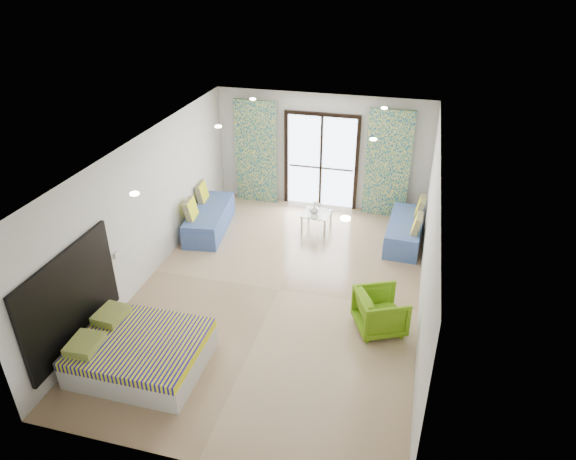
% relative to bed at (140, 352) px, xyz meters
% --- Properties ---
extents(floor, '(5.00, 7.50, 0.01)m').
position_rel_bed_xyz_m(floor, '(1.47, 2.40, -0.26)').
color(floor, '#967959').
rests_on(floor, ground).
extents(ceiling, '(5.00, 7.50, 0.01)m').
position_rel_bed_xyz_m(ceiling, '(1.47, 2.40, 2.44)').
color(ceiling, silver).
rests_on(ceiling, ground).
extents(wall_back, '(5.00, 0.01, 2.70)m').
position_rel_bed_xyz_m(wall_back, '(1.47, 6.15, 1.09)').
color(wall_back, silver).
rests_on(wall_back, ground).
extents(wall_front, '(5.00, 0.01, 2.70)m').
position_rel_bed_xyz_m(wall_front, '(1.47, -1.35, 1.09)').
color(wall_front, silver).
rests_on(wall_front, ground).
extents(wall_left, '(0.01, 7.50, 2.70)m').
position_rel_bed_xyz_m(wall_left, '(-1.03, 2.40, 1.09)').
color(wall_left, silver).
rests_on(wall_left, ground).
extents(wall_right, '(0.01, 7.50, 2.70)m').
position_rel_bed_xyz_m(wall_right, '(3.97, 2.40, 1.09)').
color(wall_right, silver).
rests_on(wall_right, ground).
extents(balcony_door, '(1.76, 0.08, 2.28)m').
position_rel_bed_xyz_m(balcony_door, '(1.47, 6.12, 1.00)').
color(balcony_door, black).
rests_on(balcony_door, floor).
extents(balcony_rail, '(1.52, 0.03, 0.04)m').
position_rel_bed_xyz_m(balcony_rail, '(1.47, 6.13, 0.69)').
color(balcony_rail, '#595451').
rests_on(balcony_rail, balcony_door).
extents(curtain_left, '(1.00, 0.10, 2.50)m').
position_rel_bed_xyz_m(curtain_left, '(-0.08, 5.97, 0.99)').
color(curtain_left, silver).
rests_on(curtain_left, floor).
extents(curtain_right, '(1.00, 0.10, 2.50)m').
position_rel_bed_xyz_m(curtain_right, '(3.02, 5.97, 0.99)').
color(curtain_right, silver).
rests_on(curtain_right, floor).
extents(downlight_a, '(0.12, 0.12, 0.02)m').
position_rel_bed_xyz_m(downlight_a, '(0.07, 0.40, 2.41)').
color(downlight_a, '#FFE0B2').
rests_on(downlight_a, ceiling).
extents(downlight_b, '(0.12, 0.12, 0.02)m').
position_rel_bed_xyz_m(downlight_b, '(2.87, 0.40, 2.41)').
color(downlight_b, '#FFE0B2').
rests_on(downlight_b, ceiling).
extents(downlight_c, '(0.12, 0.12, 0.02)m').
position_rel_bed_xyz_m(downlight_c, '(0.07, 3.40, 2.41)').
color(downlight_c, '#FFE0B2').
rests_on(downlight_c, ceiling).
extents(downlight_d, '(0.12, 0.12, 0.02)m').
position_rel_bed_xyz_m(downlight_d, '(2.87, 3.40, 2.41)').
color(downlight_d, '#FFE0B2').
rests_on(downlight_d, ceiling).
extents(downlight_e, '(0.12, 0.12, 0.02)m').
position_rel_bed_xyz_m(downlight_e, '(0.07, 5.40, 2.41)').
color(downlight_e, '#FFE0B2').
rests_on(downlight_e, ceiling).
extents(downlight_f, '(0.12, 0.12, 0.02)m').
position_rel_bed_xyz_m(downlight_f, '(2.87, 5.40, 2.41)').
color(downlight_f, '#FFE0B2').
rests_on(downlight_f, ceiling).
extents(headboard, '(0.06, 2.10, 1.50)m').
position_rel_bed_xyz_m(headboard, '(-0.99, 0.00, 0.79)').
color(headboard, black).
rests_on(headboard, floor).
extents(switch_plate, '(0.02, 0.10, 0.10)m').
position_rel_bed_xyz_m(switch_plate, '(-1.00, 1.25, 0.79)').
color(switch_plate, silver).
rests_on(switch_plate, wall_left).
extents(bed, '(1.82, 1.49, 0.63)m').
position_rel_bed_xyz_m(bed, '(0.00, 0.00, 0.00)').
color(bed, silver).
rests_on(bed, floor).
extents(daybed_left, '(0.98, 1.96, 0.93)m').
position_rel_bed_xyz_m(daybed_left, '(-0.64, 4.22, 0.03)').
color(daybed_left, '#425D9F').
rests_on(daybed_left, floor).
extents(daybed_right, '(0.77, 1.80, 0.87)m').
position_rel_bed_xyz_m(daybed_right, '(3.59, 4.79, 0.01)').
color(daybed_right, '#425D9F').
rests_on(daybed_right, floor).
extents(coffee_table, '(0.64, 0.64, 0.69)m').
position_rel_bed_xyz_m(coffee_table, '(1.65, 4.86, 0.09)').
color(coffee_table, silver).
rests_on(coffee_table, floor).
extents(vase, '(0.25, 0.26, 0.20)m').
position_rel_bed_xyz_m(vase, '(1.60, 4.82, 0.23)').
color(vase, white).
rests_on(vase, coffee_table).
extents(armchair, '(0.94, 0.97, 0.76)m').
position_rel_bed_xyz_m(armchair, '(3.36, 1.76, 0.12)').
color(armchair, '#69A014').
rests_on(armchair, floor).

